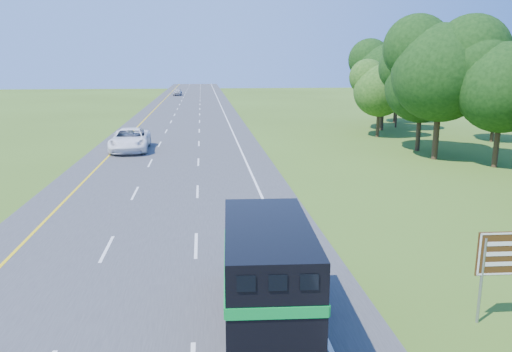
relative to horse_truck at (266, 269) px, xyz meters
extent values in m
cube|color=#38383A|center=(-3.93, 36.77, -1.77)|extent=(15.00, 260.00, 0.04)
cube|color=yellow|center=(-9.43, 36.77, -1.74)|extent=(0.15, 260.00, 0.01)
cube|color=white|center=(1.57, 36.77, -1.74)|extent=(0.15, 260.00, 0.01)
cylinder|color=black|center=(-0.81, 3.03, -1.24)|extent=(0.37, 1.02, 1.01)
cylinder|color=black|center=(1.11, 2.93, -1.24)|extent=(0.37, 1.02, 1.01)
cylinder|color=black|center=(-1.03, -1.37, -1.24)|extent=(0.37, 1.02, 1.01)
cylinder|color=black|center=(0.89, -1.46, -1.24)|extent=(0.37, 1.02, 1.01)
cube|color=black|center=(0.00, 0.05, -1.13)|extent=(2.56, 7.44, 0.26)
cube|color=black|center=(0.14, 2.89, -0.13)|extent=(2.33, 1.76, 1.74)
cube|color=black|center=(0.19, 3.73, 0.33)|extent=(2.02, 0.16, 0.55)
cube|color=black|center=(-0.03, -0.59, 0.26)|extent=(2.55, 5.43, 2.52)
cube|color=#078A2D|center=(-0.16, -3.27, 0.38)|extent=(2.29, 0.15, 0.28)
cube|color=#078A2D|center=(-1.19, -0.53, 0.38)|extent=(0.30, 5.31, 0.28)
cube|color=#078A2D|center=(1.13, -0.65, 0.38)|extent=(0.30, 5.31, 0.28)
cube|color=black|center=(-0.85, -3.23, 1.11)|extent=(0.41, 0.06, 0.37)
cube|color=black|center=(-0.16, -3.27, 1.11)|extent=(0.41, 0.06, 0.37)
cube|color=black|center=(0.52, -3.30, 1.11)|extent=(0.41, 0.06, 0.37)
imported|color=white|center=(-8.00, 30.66, -0.79)|extent=(3.37, 6.95, 1.90)
imported|color=#ADACB3|center=(-7.32, 104.25, -0.97)|extent=(2.14, 4.67, 1.55)
cylinder|color=gray|center=(6.28, -0.46, -0.46)|extent=(0.09, 0.09, 2.65)
cube|color=#45260E|center=(6.99, -0.48, 0.38)|extent=(1.86, 0.12, 1.33)
cube|color=white|center=(6.99, -0.51, 0.38)|extent=(1.77, 0.07, 1.27)
camera|label=1|loc=(-1.70, -13.17, 5.78)|focal=35.00mm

